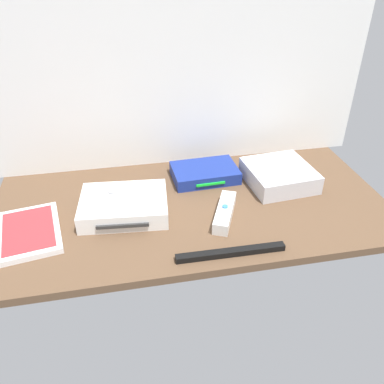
# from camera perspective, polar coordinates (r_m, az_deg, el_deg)

# --- Properties ---
(ground_plane) EXTENTS (1.00, 0.48, 0.02)m
(ground_plane) POSITION_cam_1_polar(r_m,az_deg,el_deg) (1.01, -0.00, -2.38)
(ground_plane) COLOR brown
(ground_plane) RESTS_ON ground
(back_wall) EXTENTS (1.10, 0.01, 0.64)m
(back_wall) POSITION_cam_1_polar(r_m,az_deg,el_deg) (1.10, -2.62, 19.46)
(back_wall) COLOR white
(back_wall) RESTS_ON ground
(game_console) EXTENTS (0.22, 0.18, 0.04)m
(game_console) POSITION_cam_1_polar(r_m,az_deg,el_deg) (0.98, -9.80, -1.96)
(game_console) COLOR white
(game_console) RESTS_ON ground_plane
(mini_computer) EXTENTS (0.18, 0.18, 0.05)m
(mini_computer) POSITION_cam_1_polar(r_m,az_deg,el_deg) (1.11, 12.49, 2.43)
(mini_computer) COLOR silver
(mini_computer) RESTS_ON ground_plane
(game_case) EXTENTS (0.17, 0.21, 0.02)m
(game_case) POSITION_cam_1_polar(r_m,az_deg,el_deg) (0.98, -22.51, -5.34)
(game_case) COLOR white
(game_case) RESTS_ON ground_plane
(network_router) EXTENTS (0.19, 0.13, 0.03)m
(network_router) POSITION_cam_1_polar(r_m,az_deg,el_deg) (1.11, 1.85, 2.78)
(network_router) COLOR navy
(network_router) RESTS_ON ground_plane
(remote_wand) EXTENTS (0.09, 0.15, 0.03)m
(remote_wand) POSITION_cam_1_polar(r_m,az_deg,el_deg) (0.96, 4.76, -2.93)
(remote_wand) COLOR white
(remote_wand) RESTS_ON ground_plane
(remote_classic_pad) EXTENTS (0.16, 0.11, 0.02)m
(remote_classic_pad) POSITION_cam_1_polar(r_m,az_deg,el_deg) (0.96, -9.10, -0.49)
(remote_classic_pad) COLOR white
(remote_classic_pad) RESTS_ON game_console
(sensor_bar) EXTENTS (0.24, 0.02, 0.01)m
(sensor_bar) POSITION_cam_1_polar(r_m,az_deg,el_deg) (0.86, 5.63, -8.69)
(sensor_bar) COLOR black
(sensor_bar) RESTS_ON ground_plane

